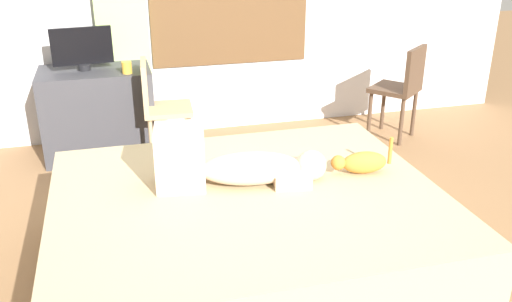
# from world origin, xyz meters

# --- Properties ---
(ground_plane) EXTENTS (16.00, 16.00, 0.00)m
(ground_plane) POSITION_xyz_m (0.00, 0.00, 0.00)
(ground_plane) COLOR olive
(bed) EXTENTS (2.11, 1.75, 0.54)m
(bed) POSITION_xyz_m (-0.11, 0.10, 0.27)
(bed) COLOR brown
(bed) RESTS_ON ground
(person_lying) EXTENTS (0.94, 0.38, 0.34)m
(person_lying) POSITION_xyz_m (-0.15, 0.23, 0.65)
(person_lying) COLOR #CCB299
(person_lying) RESTS_ON bed
(cat) EXTENTS (0.36, 0.14, 0.21)m
(cat) POSITION_xyz_m (0.58, 0.17, 0.61)
(cat) COLOR #C67A2D
(cat) RESTS_ON bed
(desk) EXTENTS (0.90, 0.56, 0.74)m
(desk) POSITION_xyz_m (-0.88, 2.17, 0.37)
(desk) COLOR #38383D
(desk) RESTS_ON ground
(tv_monitor) EXTENTS (0.48, 0.10, 0.35)m
(tv_monitor) POSITION_xyz_m (-0.95, 2.17, 0.92)
(tv_monitor) COLOR black
(tv_monitor) RESTS_ON desk
(cup) EXTENTS (0.08, 0.08, 0.09)m
(cup) POSITION_xyz_m (-0.62, 1.98, 0.79)
(cup) COLOR gold
(cup) RESTS_ON desk
(chair_by_desk) EXTENTS (0.41, 0.41, 0.86)m
(chair_by_desk) POSITION_xyz_m (-0.40, 1.84, 0.51)
(chair_by_desk) COLOR tan
(chair_by_desk) RESTS_ON ground
(chair_spare) EXTENTS (0.54, 0.54, 0.86)m
(chair_spare) POSITION_xyz_m (1.76, 1.82, 0.51)
(chair_spare) COLOR #4C3828
(chair_spare) RESTS_ON ground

